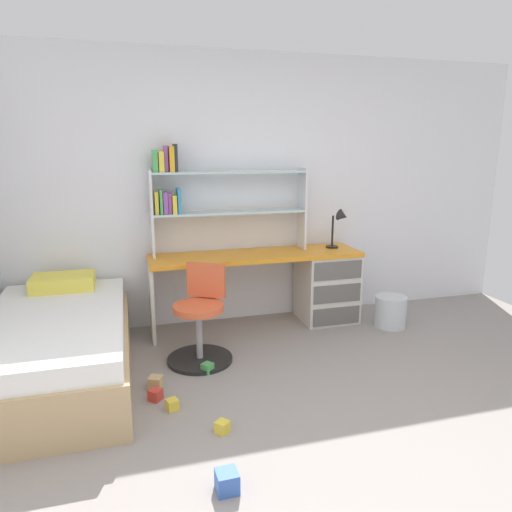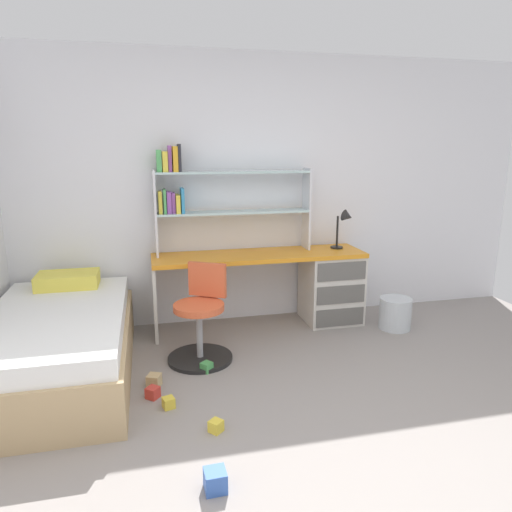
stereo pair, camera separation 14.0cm
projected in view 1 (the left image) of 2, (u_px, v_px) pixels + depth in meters
ground_plane at (383, 480)px, 2.41m from camera, size 5.54×5.98×0.02m
room_shell at (126, 214)px, 2.94m from camera, size 5.54×5.98×2.52m
desk at (308, 282)px, 4.51m from camera, size 1.96×0.50×0.71m
bookshelf_hutch at (207, 192)px, 4.20m from camera, size 1.44×0.22×0.99m
desk_lamp at (340, 222)px, 4.49m from camera, size 0.20×0.17×0.38m
swivel_chair at (200, 325)px, 3.70m from camera, size 0.52×0.52×0.76m
bed_platform at (56, 348)px, 3.37m from camera, size 1.02×1.82×0.63m
waste_bin at (391, 311)px, 4.43m from camera, size 0.30×0.30×0.30m
toy_block_blue_0 at (227, 481)px, 2.31m from camera, size 0.11×0.11×0.11m
toy_block_natural_1 at (156, 383)px, 3.30m from camera, size 0.12×0.12×0.09m
toy_block_yellow_2 at (222, 427)px, 2.79m from camera, size 0.10×0.10×0.07m
toy_block_red_3 at (155, 395)px, 3.15m from camera, size 0.11×0.11×0.08m
toy_block_green_4 at (207, 368)px, 3.53m from camera, size 0.11×0.11×0.08m
toy_block_yellow_5 at (172, 405)px, 3.03m from camera, size 0.09×0.09×0.07m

